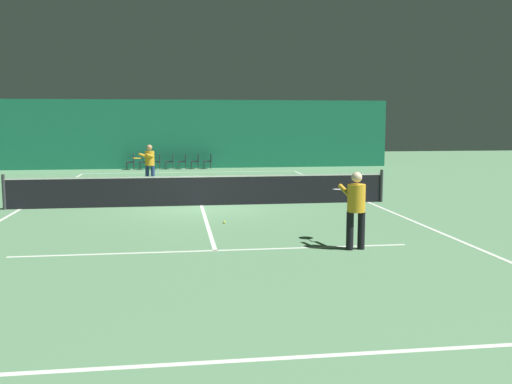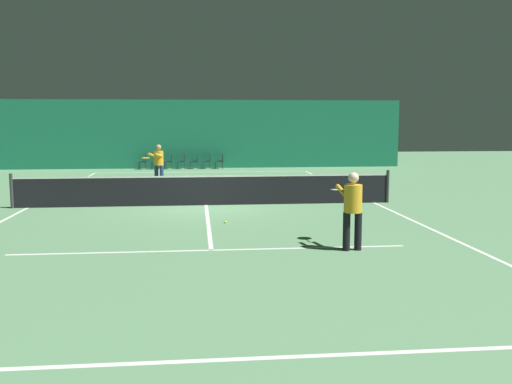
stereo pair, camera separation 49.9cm
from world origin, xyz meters
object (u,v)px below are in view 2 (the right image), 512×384
object	(u,v)px
courtside_chair_0	(144,161)
courtside_chair_1	(157,160)
player_far	(158,162)
courtside_chair_3	(182,160)
courtside_chair_5	(208,160)
courtside_chair_2	(170,160)
tennis_net	(206,189)
player_near	(352,205)
tennis_ball	(225,222)
courtside_chair_4	(195,160)
courtside_chair_6	(220,160)

from	to	relation	value
courtside_chair_0	courtside_chair_1	bearing A→B (deg)	90.00
player_far	courtside_chair_3	world-z (taller)	player_far
courtside_chair_0	courtside_chair_5	xyz separation A→B (m)	(3.54, 0.00, 0.00)
courtside_chair_0	courtside_chair_2	world-z (taller)	same
tennis_net	courtside_chair_5	distance (m)	13.96
tennis_net	player_near	xyz separation A→B (m)	(2.91, -6.66, 0.44)
player_far	tennis_ball	size ratio (longest dim) A/B	25.61
courtside_chair_2	courtside_chair_4	bearing A→B (deg)	90.00
player_far	courtside_chair_5	size ratio (longest dim) A/B	2.01
courtside_chair_0	courtside_chair_6	world-z (taller)	same
courtside_chair_4	courtside_chair_5	world-z (taller)	same
player_near	courtside_chair_0	bearing A→B (deg)	10.89
player_far	courtside_chair_4	distance (m)	8.11
courtside_chair_3	tennis_ball	xyz separation A→B (m)	(1.53, -17.23, -0.45)
courtside_chair_4	tennis_ball	bearing A→B (deg)	2.74
courtside_chair_3	courtside_chair_6	xyz separation A→B (m)	(2.12, 0.00, 0.00)
courtside_chair_5	tennis_ball	xyz separation A→B (m)	(0.12, -17.23, -0.45)
tennis_net	courtside_chair_3	world-z (taller)	tennis_net
courtside_chair_1	tennis_ball	xyz separation A→B (m)	(2.95, -17.23, -0.45)
courtside_chair_0	tennis_ball	bearing A→B (deg)	11.97
tennis_ball	courtside_chair_4	bearing A→B (deg)	92.74
courtside_chair_4	player_far	bearing A→B (deg)	-10.70
tennis_net	courtside_chair_2	world-z (taller)	tennis_net
tennis_net	courtside_chair_6	size ratio (longest dim) A/B	14.29
courtside_chair_3	courtside_chair_2	bearing A→B (deg)	-90.00
player_far	courtside_chair_6	distance (m)	8.49
tennis_net	courtside_chair_4	xyz separation A→B (m)	(-0.37, 13.95, -0.03)
player_far	courtside_chair_1	world-z (taller)	player_far
tennis_net	tennis_ball	world-z (taller)	tennis_net
player_far	courtside_chair_4	xyz separation A→B (m)	(1.50, 7.95, -0.50)
tennis_net	courtside_chair_3	bearing A→B (deg)	94.43
courtside_chair_4	courtside_chair_6	bearing A→B (deg)	90.00
courtside_chair_1	courtside_chair_5	world-z (taller)	same
courtside_chair_4	tennis_ball	world-z (taller)	courtside_chair_4
player_far	courtside_chair_0	bearing A→B (deg)	-143.10
courtside_chair_0	courtside_chair_4	bearing A→B (deg)	90.00
courtside_chair_1	courtside_chair_6	bearing A→B (deg)	90.00
courtside_chair_4	player_near	bearing A→B (deg)	9.04
tennis_net	courtside_chair_5	xyz separation A→B (m)	(0.33, 13.95, -0.03)
courtside_chair_6	player_far	bearing A→B (deg)	-20.14
player_near	courtside_chair_4	bearing A→B (deg)	3.42
courtside_chair_5	courtside_chair_6	world-z (taller)	same
courtside_chair_0	courtside_chair_4	distance (m)	2.83
player_far	tennis_ball	xyz separation A→B (m)	(2.33, -9.27, -0.95)
courtside_chair_2	courtside_chair_3	world-z (taller)	same
player_near	courtside_chair_6	size ratio (longest dim) A/B	1.94
player_far	tennis_ball	bearing A→B (deg)	41.54
courtside_chair_3	courtside_chair_6	size ratio (longest dim) A/B	1.00
player_near	courtside_chair_3	size ratio (longest dim) A/B	1.94
tennis_ball	player_far	bearing A→B (deg)	104.10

